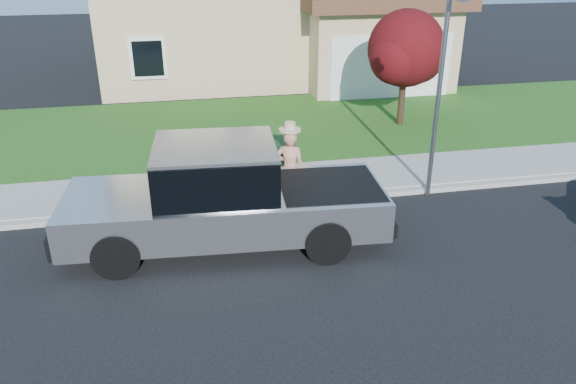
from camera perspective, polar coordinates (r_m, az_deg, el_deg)
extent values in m
plane|color=black|center=(10.25, -2.52, -8.65)|extent=(80.00, 80.00, 0.00)
cube|color=gray|center=(12.87, -0.15, -0.99)|extent=(40.00, 0.20, 0.12)
cube|color=gray|center=(13.84, -1.03, 0.99)|extent=(40.00, 2.00, 0.15)
cube|color=#234C15|center=(18.02, -3.62, 6.55)|extent=(40.00, 7.00, 0.10)
cube|color=tan|center=(24.12, 7.86, 14.79)|extent=(5.50, 6.00, 3.20)
cube|color=white|center=(21.40, 10.42, 12.43)|extent=(4.60, 0.12, 2.30)
cube|color=black|center=(21.34, -14.03, 13.04)|extent=(1.30, 0.10, 1.50)
cylinder|color=black|center=(10.52, -17.04, -6.14)|extent=(0.88, 0.38, 0.86)
cylinder|color=black|center=(12.25, -15.74, -1.44)|extent=(0.88, 0.38, 0.86)
cylinder|color=black|center=(10.51, 4.00, -5.02)|extent=(0.88, 0.38, 0.86)
cylinder|color=black|center=(12.25, 2.22, -0.47)|extent=(0.88, 0.38, 0.86)
cube|color=#B4B7BB|center=(11.07, -6.30, -1.68)|extent=(6.28, 2.57, 0.78)
cube|color=black|center=(10.73, -7.37, 2.20)|extent=(2.39, 2.15, 0.92)
cube|color=#B4B7BB|center=(10.56, -7.51, 4.58)|extent=(2.39, 2.15, 0.09)
cube|color=black|center=(11.12, 4.21, 0.61)|extent=(2.06, 1.96, 0.06)
cube|color=black|center=(11.54, -21.88, -3.12)|extent=(0.27, 2.05, 0.43)
cube|color=black|center=(11.60, 9.25, -1.70)|extent=(0.27, 2.05, 0.27)
cube|color=black|center=(11.90, -11.57, 3.61)|extent=(0.15, 0.25, 0.19)
imported|color=tan|center=(12.45, 0.19, 2.35)|extent=(0.78, 0.66, 1.80)
cylinder|color=#D8B58A|center=(12.13, 0.19, 6.40)|extent=(0.48, 0.48, 0.05)
cylinder|color=#D8B58A|center=(12.11, 0.19, 6.73)|extent=(0.24, 0.24, 0.17)
cylinder|color=black|center=(18.32, 11.47, 9.24)|extent=(0.20, 0.20, 1.63)
sphere|color=#4A0F12|center=(17.98, 11.90, 14.09)|extent=(2.34, 2.34, 2.34)
sphere|color=#4A0F12|center=(18.51, 12.95, 13.32)|extent=(1.73, 1.73, 1.73)
sphere|color=#4A0F12|center=(17.59, 10.97, 13.26)|extent=(1.63, 1.63, 1.63)
cube|color=#0F3A16|center=(13.14, -0.90, 2.62)|extent=(0.88, 0.95, 1.10)
cube|color=#0F3A16|center=(12.94, -0.91, 5.05)|extent=(0.96, 1.03, 0.09)
cylinder|color=slate|center=(13.00, 14.97, 8.90)|extent=(0.11, 0.11, 4.56)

